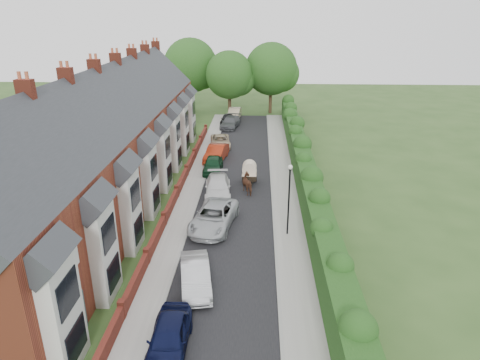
% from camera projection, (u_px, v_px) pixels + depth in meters
% --- Properties ---
extents(ground, '(140.00, 140.00, 0.00)m').
position_uv_depth(ground, '(235.00, 266.00, 25.93)').
color(ground, '#2D4C1E').
rests_on(ground, ground).
extents(road, '(6.00, 58.00, 0.02)m').
position_uv_depth(road, '(236.00, 194.00, 36.16)').
color(road, black).
rests_on(road, ground).
extents(pavement_hedge_side, '(2.20, 58.00, 0.12)m').
position_uv_depth(pavement_hedge_side, '(285.00, 194.00, 35.97)').
color(pavement_hedge_side, gray).
rests_on(pavement_hedge_side, ground).
extents(pavement_house_side, '(1.70, 58.00, 0.12)m').
position_uv_depth(pavement_house_side, '(191.00, 192.00, 36.30)').
color(pavement_house_side, gray).
rests_on(pavement_house_side, ground).
extents(kerb_hedge_side, '(0.18, 58.00, 0.13)m').
position_uv_depth(kerb_hedge_side, '(272.00, 194.00, 36.01)').
color(kerb_hedge_side, gray).
rests_on(kerb_hedge_side, ground).
extents(kerb_house_side, '(0.18, 58.00, 0.13)m').
position_uv_depth(kerb_house_side, '(200.00, 192.00, 36.27)').
color(kerb_house_side, gray).
rests_on(kerb_house_side, ground).
extents(hedge, '(2.10, 58.00, 2.85)m').
position_uv_depth(hedge, '(307.00, 177.00, 35.33)').
color(hedge, '#163912').
rests_on(hedge, ground).
extents(terrace_row, '(9.05, 40.50, 11.50)m').
position_uv_depth(terrace_row, '(105.00, 145.00, 34.00)').
color(terrace_row, brown).
rests_on(terrace_row, ground).
extents(garden_wall_row, '(0.35, 40.35, 1.10)m').
position_uv_depth(garden_wall_row, '(177.00, 192.00, 35.27)').
color(garden_wall_row, maroon).
rests_on(garden_wall_row, ground).
extents(lamppost, '(0.32, 0.32, 5.16)m').
position_uv_depth(lamppost, '(289.00, 191.00, 28.29)').
color(lamppost, black).
rests_on(lamppost, ground).
extents(tree_far_left, '(7.14, 6.80, 9.29)m').
position_uv_depth(tree_far_left, '(232.00, 76.00, 61.14)').
color(tree_far_left, '#332316').
rests_on(tree_far_left, ground).
extents(tree_far_right, '(7.98, 7.60, 10.31)m').
position_uv_depth(tree_far_right, '(274.00, 70.00, 62.53)').
color(tree_far_right, '#332316').
rests_on(tree_far_right, ground).
extents(tree_far_back, '(8.40, 8.00, 10.82)m').
position_uv_depth(tree_far_back, '(193.00, 67.00, 63.84)').
color(tree_far_back, '#332316').
rests_on(tree_far_back, ground).
extents(car_navy, '(1.84, 4.40, 1.49)m').
position_uv_depth(car_navy, '(169.00, 337.00, 19.23)').
color(car_navy, black).
rests_on(car_navy, ground).
extents(car_silver_a, '(2.40, 4.71, 1.48)m').
position_uv_depth(car_silver_a, '(196.00, 276.00, 23.72)').
color(car_silver_a, silver).
rests_on(car_silver_a, ground).
extents(car_silver_b, '(3.57, 6.10, 1.60)m').
position_uv_depth(car_silver_b, '(214.00, 217.00, 30.35)').
color(car_silver_b, '#B1B5B9').
rests_on(car_silver_b, ground).
extents(car_white, '(2.54, 5.32, 1.50)m').
position_uv_depth(car_white, '(218.00, 187.00, 35.58)').
color(car_white, silver).
rests_on(car_white, ground).
extents(car_green, '(1.78, 4.35, 1.48)m').
position_uv_depth(car_green, '(213.00, 165.00, 40.82)').
color(car_green, '#0F321A').
rests_on(car_green, ground).
extents(car_red, '(2.41, 5.07, 1.60)m').
position_uv_depth(car_red, '(216.00, 153.00, 43.92)').
color(car_red, maroon).
rests_on(car_red, ground).
extents(car_beige, '(2.74, 4.88, 1.29)m').
position_uv_depth(car_beige, '(220.00, 141.00, 48.45)').
color(car_beige, '#C5AD8E').
rests_on(car_beige, ground).
extents(car_grey, '(2.80, 5.25, 1.45)m').
position_uv_depth(car_grey, '(230.00, 122.00, 56.33)').
color(car_grey, '#4C4E52').
rests_on(car_grey, ground).
extents(car_black, '(1.92, 4.05, 1.34)m').
position_uv_depth(car_black, '(227.00, 119.00, 58.30)').
color(car_black, black).
rests_on(car_black, ground).
extents(horse, '(1.62, 2.15, 1.65)m').
position_uv_depth(horse, '(249.00, 184.00, 36.05)').
color(horse, '#56311F').
rests_on(horse, ground).
extents(horse_cart, '(1.32, 2.92, 2.11)m').
position_uv_depth(horse_cart, '(249.00, 171.00, 37.87)').
color(horse_cart, black).
rests_on(horse_cart, ground).
extents(car_extra_far, '(1.93, 4.71, 1.52)m').
position_uv_depth(car_extra_far, '(234.00, 113.00, 61.08)').
color(car_extra_far, tan).
rests_on(car_extra_far, ground).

